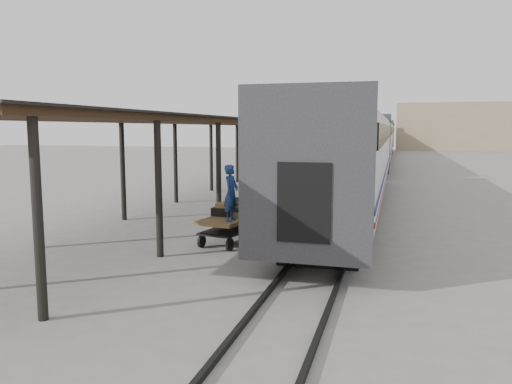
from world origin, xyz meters
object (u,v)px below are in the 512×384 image
at_px(baggage_cart, 230,223).
at_px(luggage_tug, 285,174).
at_px(porter, 231,193).
at_px(pedestrian, 264,169).

xyz_separation_m(baggage_cart, luggage_tug, (-2.02, 17.35, 0.04)).
bearing_deg(porter, baggage_cart, 25.26).
bearing_deg(pedestrian, porter, 109.21).
distance_m(baggage_cart, pedestrian, 18.51).
bearing_deg(luggage_tug, porter, -99.20).
relative_size(porter, pedestrian, 0.96).
xyz_separation_m(luggage_tug, porter, (2.27, -18.00, 1.04)).
bearing_deg(luggage_tug, baggage_cart, -99.75).
bearing_deg(baggage_cart, porter, -58.56).
bearing_deg(pedestrian, baggage_cart, 108.87).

